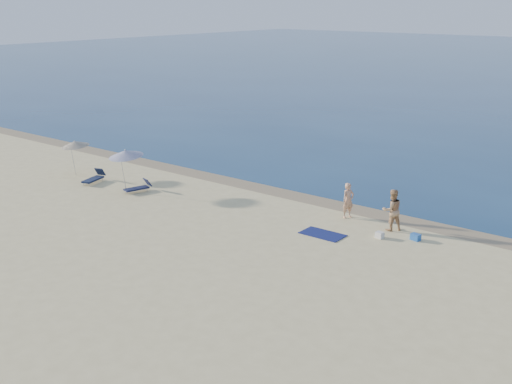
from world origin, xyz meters
TOP-DOWN VIEW (x-y plane):
  - wet_sand_strip at (0.00, 19.40)m, footprint 240.00×1.60m
  - person_left at (3.84, 18.04)m, footprint 0.61×0.72m
  - person_right at (6.25, 17.74)m, footprint 1.13×1.16m
  - beach_towel at (4.18, 15.35)m, footprint 1.93×1.08m
  - white_bag at (6.34, 16.52)m, footprint 0.35×0.31m
  - blue_cooler at (7.67, 17.25)m, footprint 0.44×0.35m
  - umbrella_near at (-7.67, 14.45)m, footprint 2.17×2.19m
  - umbrella_far at (-12.48, 14.75)m, footprint 2.14×2.15m
  - lounger_left at (-10.44, 14.39)m, footprint 0.96×1.70m
  - lounger_right at (-7.12, 14.72)m, footprint 0.85×1.56m

SIDE VIEW (x-z plane):
  - wet_sand_strip at x=0.00m, z-range 0.00..0.00m
  - beach_towel at x=4.18m, z-range 0.00..0.03m
  - white_bag at x=6.34m, z-range 0.00..0.28m
  - blue_cooler at x=7.67m, z-range 0.00..0.28m
  - lounger_right at x=-7.12m, z-range -0.09..0.57m
  - lounger_left at x=-10.44m, z-range -0.10..0.62m
  - person_left at x=3.84m, z-range 0.00..1.68m
  - person_right at x=6.25m, z-range 0.00..1.89m
  - umbrella_far at x=-12.48m, z-range 0.80..2.97m
  - umbrella_near at x=-7.67m, z-range 0.88..3.27m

